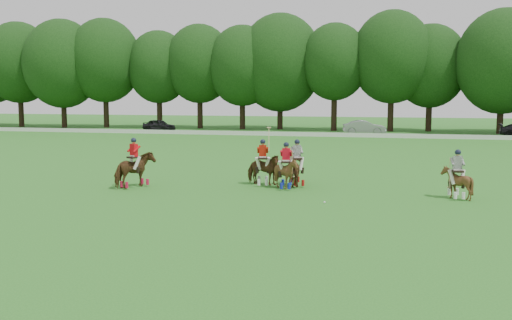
% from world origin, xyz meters
% --- Properties ---
extents(ground, '(180.00, 180.00, 0.00)m').
position_xyz_m(ground, '(0.00, 0.00, 0.00)').
color(ground, '#266D1F').
rests_on(ground, ground).
extents(tree_line, '(117.98, 14.32, 14.75)m').
position_xyz_m(tree_line, '(0.26, 48.05, 8.23)').
color(tree_line, black).
rests_on(tree_line, ground).
extents(boundary_rail, '(120.00, 0.10, 0.44)m').
position_xyz_m(boundary_rail, '(0.00, 38.00, 0.22)').
color(boundary_rail, white).
rests_on(boundary_rail, ground).
extents(car_left, '(4.40, 2.63, 1.40)m').
position_xyz_m(car_left, '(-20.42, 42.50, 0.70)').
color(car_left, black).
rests_on(car_left, ground).
extents(car_mid, '(4.86, 2.30, 1.54)m').
position_xyz_m(car_mid, '(3.86, 42.50, 0.77)').
color(car_mid, gray).
rests_on(car_mid, ground).
extents(polo_red_a, '(1.70, 2.19, 2.38)m').
position_xyz_m(polo_red_a, '(-4.99, 3.45, 0.87)').
color(polo_red_a, '#462812').
rests_on(polo_red_a, ground).
extents(polo_red_b, '(1.77, 1.60, 2.79)m').
position_xyz_m(polo_red_b, '(0.80, 5.61, 0.80)').
color(polo_red_b, '#462812').
rests_on(polo_red_b, ground).
extents(polo_red_c, '(1.36, 1.48, 2.20)m').
position_xyz_m(polo_red_c, '(2.11, 4.81, 0.78)').
color(polo_red_c, '#462812').
rests_on(polo_red_c, ground).
extents(polo_stripe_a, '(1.43, 2.01, 2.26)m').
position_xyz_m(polo_stripe_a, '(2.46, 5.81, 0.81)').
color(polo_stripe_a, '#462812').
rests_on(polo_stripe_a, ground).
extents(polo_stripe_b, '(1.29, 1.40, 2.11)m').
position_xyz_m(polo_stripe_b, '(9.67, 4.01, 0.74)').
color(polo_stripe_b, '#462812').
rests_on(polo_stripe_b, ground).
extents(polo_ball, '(0.09, 0.09, 0.09)m').
position_xyz_m(polo_ball, '(4.31, 1.62, 0.04)').
color(polo_ball, white).
rests_on(polo_ball, ground).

